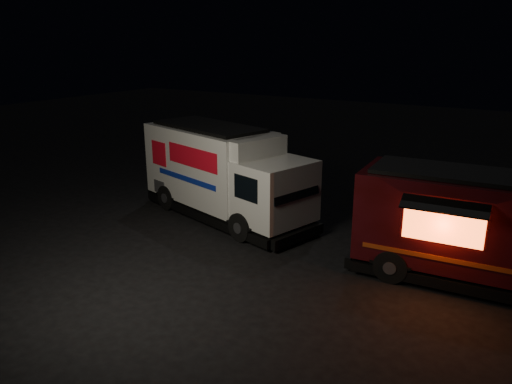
# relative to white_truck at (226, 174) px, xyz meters

# --- Properties ---
(ground) EXTENTS (80.00, 80.00, 0.00)m
(ground) POSITION_rel_white_truck_xyz_m (1.87, -3.09, -1.68)
(ground) COLOR black
(ground) RESTS_ON ground
(white_truck) EXTENTS (7.83, 4.45, 3.37)m
(white_truck) POSITION_rel_white_truck_xyz_m (0.00, 0.00, 0.00)
(white_truck) COLOR silver
(white_truck) RESTS_ON ground
(red_truck) EXTENTS (6.74, 2.87, 3.07)m
(red_truck) POSITION_rel_white_truck_xyz_m (8.71, -0.73, -0.15)
(red_truck) COLOR #35090F
(red_truck) RESTS_ON ground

